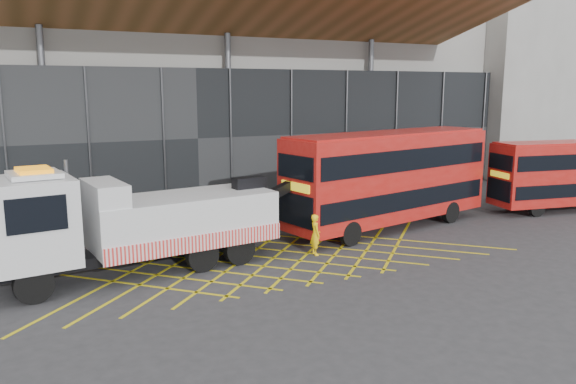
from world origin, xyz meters
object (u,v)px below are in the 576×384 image
bus_towed (389,175)px  bus_second (573,172)px  worker (315,234)px  recovery_truck (131,222)px

bus_towed → bus_second: bearing=-16.6°
bus_second → worker: 17.48m
bus_second → worker: (-17.38, -1.30, -1.32)m
bus_towed → bus_second: 12.00m
bus_towed → bus_second: size_ratio=1.21×
bus_towed → worker: 6.22m
bus_second → worker: bus_second is taller
bus_second → recovery_truck: bearing=-168.8°
recovery_truck → bus_second: size_ratio=1.26×
recovery_truck → worker: recovery_truck is taller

